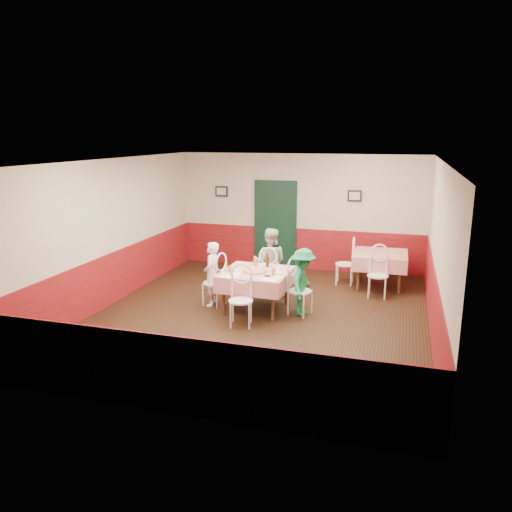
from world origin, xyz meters
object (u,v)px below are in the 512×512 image
(chair_right, at_px, (300,291))
(chair_near, at_px, (241,301))
(pizza, at_px, (255,271))
(diner_far, at_px, (270,262))
(second_table, at_px, (380,270))
(wallet, at_px, (267,276))
(chair_far, at_px, (269,275))
(beer_bottle, at_px, (267,261))
(diner_left, at_px, (212,274))
(glass_a, at_px, (230,269))
(chair_second_b, at_px, (378,276))
(glass_c, at_px, (255,262))
(main_table, at_px, (256,291))
(diner_right, at_px, (303,282))
(chair_second_a, at_px, (345,264))
(glass_b, at_px, (273,272))
(chair_left, at_px, (214,283))

(chair_right, bearing_deg, chair_near, 149.79)
(pizza, relative_size, diner_far, 0.30)
(second_table, height_order, wallet, wallet)
(chair_far, xyz_separation_m, wallet, (0.28, -1.15, 0.32))
(diner_far, bearing_deg, chair_far, 83.34)
(beer_bottle, xyz_separation_m, diner_far, (-0.09, 0.53, -0.17))
(wallet, relative_size, diner_left, 0.09)
(chair_right, relative_size, glass_a, 6.83)
(chair_second_b, height_order, glass_c, chair_second_b)
(diner_far, bearing_deg, chair_right, 126.71)
(chair_right, distance_m, chair_near, 1.20)
(chair_far, bearing_deg, main_table, 79.76)
(wallet, distance_m, diner_right, 0.67)
(chair_right, relative_size, chair_second_a, 1.00)
(pizza, xyz_separation_m, beer_bottle, (0.12, 0.44, 0.11))
(glass_c, distance_m, beer_bottle, 0.25)
(chair_second_a, bearing_deg, glass_c, -41.14)
(glass_c, bearing_deg, glass_a, -115.59)
(second_table, xyz_separation_m, glass_a, (-2.59, -2.43, 0.45))
(second_table, distance_m, glass_b, 3.00)
(diner_left, bearing_deg, diner_far, 125.76)
(pizza, distance_m, beer_bottle, 0.47)
(second_table, xyz_separation_m, pizza, (-2.16, -2.25, 0.40))
(pizza, height_order, glass_c, glass_c)
(main_table, distance_m, chair_second_b, 2.59)
(chair_right, xyz_separation_m, glass_a, (-1.28, -0.23, 0.38))
(chair_far, bearing_deg, diner_far, -100.24)
(chair_right, height_order, diner_right, diner_right)
(chair_right, xyz_separation_m, glass_c, (-0.98, 0.40, 0.38))
(chair_left, bearing_deg, chair_far, 145.65)
(glass_a, bearing_deg, chair_second_b, 33.04)
(chair_second_a, relative_size, beer_bottle, 3.71)
(chair_near, height_order, diner_left, diner_left)
(diner_far, bearing_deg, beer_bottle, 94.90)
(chair_second_b, distance_m, diner_left, 3.37)
(chair_left, bearing_deg, chair_right, 100.65)
(main_table, distance_m, glass_a, 0.67)
(chair_second_b, height_order, diner_left, diner_left)
(chair_right, distance_m, pizza, 0.92)
(chair_left, bearing_deg, second_table, 137.81)
(pizza, relative_size, wallet, 3.81)
(wallet, height_order, diner_left, diner_left)
(chair_far, relative_size, diner_left, 0.72)
(second_table, bearing_deg, glass_b, -126.60)
(diner_far, relative_size, diner_right, 1.13)
(chair_second_a, distance_m, diner_far, 1.90)
(diner_far, distance_m, diner_right, 1.28)
(chair_far, relative_size, chair_second_b, 1.00)
(chair_second_a, xyz_separation_m, glass_a, (-1.84, -2.43, 0.38))
(chair_near, height_order, glass_c, chair_near)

